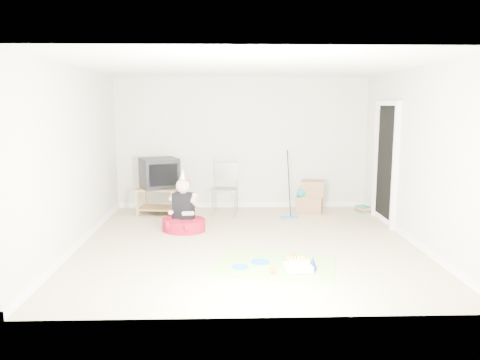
{
  "coord_description": "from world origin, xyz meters",
  "views": [
    {
      "loc": [
        -0.32,
        -6.81,
        2.08
      ],
      "look_at": [
        -0.1,
        0.4,
        0.9
      ],
      "focal_mm": 35.0,
      "sensor_mm": 36.0,
      "label": 1
    }
  ],
  "objects_px": {
    "tv_stand": "(160,199)",
    "seated_woman": "(184,217)",
    "crt_tv": "(159,173)",
    "birthday_cake": "(298,268)",
    "folding_chair": "(225,189)",
    "cardboard_boxes": "(310,197)"
  },
  "relations": [
    {
      "from": "birthday_cake",
      "to": "cardboard_boxes",
      "type": "bearing_deg",
      "value": 77.3
    },
    {
      "from": "tv_stand",
      "to": "cardboard_boxes",
      "type": "height_order",
      "value": "cardboard_boxes"
    },
    {
      "from": "seated_woman",
      "to": "folding_chair",
      "type": "bearing_deg",
      "value": 57.97
    },
    {
      "from": "seated_woman",
      "to": "birthday_cake",
      "type": "bearing_deg",
      "value": -50.96
    },
    {
      "from": "folding_chair",
      "to": "seated_woman",
      "type": "relative_size",
      "value": 0.97
    },
    {
      "from": "cardboard_boxes",
      "to": "seated_woman",
      "type": "distance_m",
      "value": 2.64
    },
    {
      "from": "seated_woman",
      "to": "birthday_cake",
      "type": "xyz_separation_m",
      "value": [
        1.6,
        -1.97,
        -0.18
      ]
    },
    {
      "from": "crt_tv",
      "to": "folding_chair",
      "type": "xyz_separation_m",
      "value": [
        1.24,
        -0.12,
        -0.29
      ]
    },
    {
      "from": "tv_stand",
      "to": "crt_tv",
      "type": "height_order",
      "value": "crt_tv"
    },
    {
      "from": "tv_stand",
      "to": "folding_chair",
      "type": "bearing_deg",
      "value": -5.54
    },
    {
      "from": "tv_stand",
      "to": "seated_woman",
      "type": "distance_m",
      "value": 1.33
    },
    {
      "from": "folding_chair",
      "to": "seated_woman",
      "type": "bearing_deg",
      "value": -122.03
    },
    {
      "from": "tv_stand",
      "to": "crt_tv",
      "type": "relative_size",
      "value": 1.32
    },
    {
      "from": "tv_stand",
      "to": "crt_tv",
      "type": "distance_m",
      "value": 0.49
    },
    {
      "from": "tv_stand",
      "to": "seated_woman",
      "type": "height_order",
      "value": "seated_woman"
    },
    {
      "from": "tv_stand",
      "to": "birthday_cake",
      "type": "relative_size",
      "value": 2.44
    },
    {
      "from": "folding_chair",
      "to": "cardboard_boxes",
      "type": "xyz_separation_m",
      "value": [
        1.64,
        0.16,
        -0.2
      ]
    },
    {
      "from": "cardboard_boxes",
      "to": "folding_chair",
      "type": "bearing_deg",
      "value": -174.31
    },
    {
      "from": "tv_stand",
      "to": "folding_chair",
      "type": "distance_m",
      "value": 1.26
    },
    {
      "from": "crt_tv",
      "to": "seated_woman",
      "type": "bearing_deg",
      "value": -89.88
    },
    {
      "from": "folding_chair",
      "to": "cardboard_boxes",
      "type": "height_order",
      "value": "folding_chair"
    },
    {
      "from": "crt_tv",
      "to": "birthday_cake",
      "type": "height_order",
      "value": "crt_tv"
    }
  ]
}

